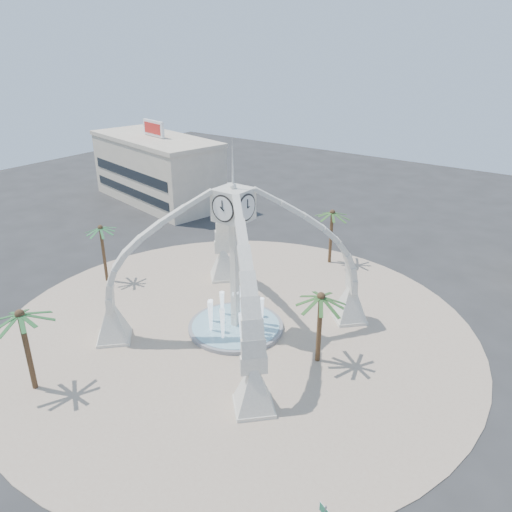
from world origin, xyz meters
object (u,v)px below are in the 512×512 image
Objects in this scene: palm_east at (321,297)px; palm_south at (20,315)px; clock_tower at (234,259)px; palm_north at (332,213)px; fountain at (236,326)px; palm_west at (100,229)px.

palm_east is 20.52m from palm_south.
palm_north is (-0.12, 16.83, -0.77)m from clock_tower.
fountain is 1.25× the size of palm_west.
palm_north is at bearing 90.40° from fountain.
palm_east is 24.14m from palm_west.
palm_north is (-7.98, 16.75, 0.22)m from palm_east.
fountain is 1.19× the size of palm_south.
palm_south is at bearing -101.79° from palm_north.
fountain is (0.00, 0.00, -6.20)m from clock_tower.
palm_north reaches higher than palm_west.
clock_tower reaches higher than palm_west.
palm_west reaches higher than palm_east.
fountain is 9.43m from palm_east.
palm_east is at bearing -64.54° from palm_north.
fountain is at bearing -179.39° from palm_east.
palm_north is 31.94m from palm_south.
clock_tower reaches higher than fountain.
clock_tower is 2.24× the size of fountain.
clock_tower is at bearing 1.56° from palm_west.
palm_east is 0.97× the size of palm_north.
clock_tower is at bearing -179.39° from palm_east.
palm_west is (-16.27, -0.44, 5.37)m from fountain.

